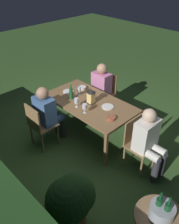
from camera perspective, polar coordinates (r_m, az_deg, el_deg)
name	(u,v)px	position (r m, az deg, el deg)	size (l,w,h in m)	color
ground_plane	(89,134)	(4.69, 0.00, -5.30)	(16.00, 16.00, 0.00)	#385B28
dining_table	(89,104)	(4.29, 0.00, 1.85)	(1.68, 0.91, 0.75)	olive
chair_side_left_b	(105,91)	(5.15, 3.82, 5.01)	(0.42, 0.40, 0.87)	#937047
person_in_pink	(99,88)	(4.95, 2.35, 5.79)	(0.38, 0.47, 1.15)	#C675A3
chair_side_right_b	(40,124)	(4.23, -11.87, -2.81)	(0.42, 0.40, 0.87)	#937047
person_in_blue	(48,112)	(4.23, -9.93, -0.07)	(0.38, 0.47, 1.15)	#426699
chair_head_near	(137,141)	(3.86, 11.44, -6.92)	(0.40, 0.42, 0.87)	#937047
person_in_cream	(149,140)	(3.69, 14.16, -6.49)	(0.48, 0.38, 1.15)	white
lantern_centerpiece	(91,96)	(4.14, 0.38, 3.90)	(0.15, 0.15, 0.27)	black
green_bottle_on_table	(71,93)	(4.31, -4.45, 4.45)	(0.07, 0.07, 0.29)	#1E5B2D
wine_glass_a	(76,101)	(4.06, -3.16, 2.63)	(0.08, 0.08, 0.17)	silver
wine_glass_b	(85,107)	(3.90, -1.18, 1.25)	(0.08, 0.08, 0.17)	silver
wine_glass_c	(79,90)	(4.41, -2.57, 5.41)	(0.08, 0.08, 0.17)	silver
plate_a	(68,92)	(4.58, -5.10, 4.90)	(0.20, 0.20, 0.01)	white
plate_b	(108,107)	(4.11, 4.39, 1.28)	(0.21, 0.21, 0.01)	white
bowl_olives	(111,118)	(3.81, 5.20, -1.41)	(0.15, 0.15, 0.04)	#9E5138
bowl_bread	(82,88)	(4.67, -1.76, 5.85)	(0.15, 0.15, 0.05)	silver
ice_bucket	(162,211)	(2.70, 17.03, -21.73)	(0.26, 0.26, 0.34)	#B2B7BF
potted_plant_by_hedge	(68,203)	(3.05, -5.13, -20.86)	(0.56, 0.56, 0.80)	brown
potted_plant_corner	(75,197)	(3.08, -3.61, -19.75)	(0.52, 0.52, 0.80)	brown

